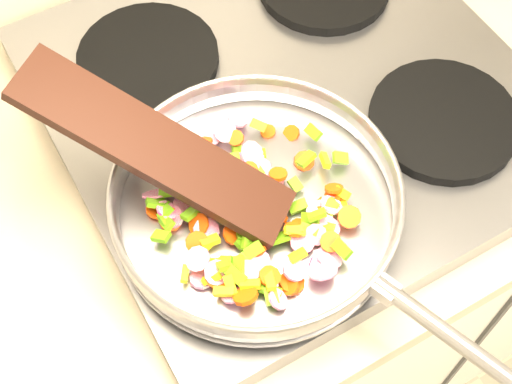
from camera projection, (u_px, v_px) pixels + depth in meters
cooktop at (291, 101)px, 0.95m from camera, size 0.60×0.60×0.04m
grate_fl at (251, 216)px, 0.83m from camera, size 0.19×0.19×0.02m
grate_fr at (444, 120)px, 0.90m from camera, size 0.19×0.19×0.02m
grate_bl at (148, 58)px, 0.95m from camera, size 0.19×0.19×0.02m
saute_pan at (258, 201)px, 0.80m from camera, size 0.36×0.52×0.05m
vegetable_heap at (255, 217)px, 0.80m from camera, size 0.25×0.26×0.05m
wooden_spatula at (155, 148)px, 0.77m from camera, size 0.24×0.29×0.13m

